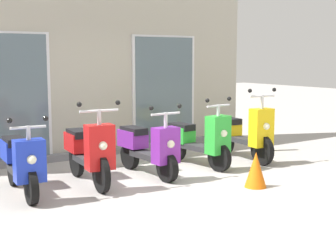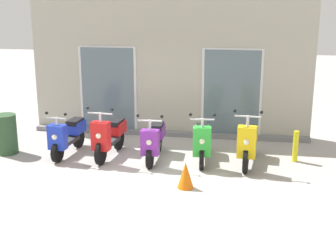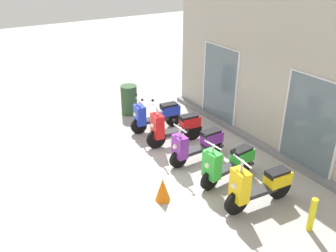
# 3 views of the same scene
# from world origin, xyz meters

# --- Properties ---
(ground_plane) EXTENTS (40.00, 40.00, 0.00)m
(ground_plane) POSITION_xyz_m (0.00, 0.00, 0.00)
(ground_plane) COLOR #A8A39E
(storefront_facade) EXTENTS (7.22, 0.50, 3.89)m
(storefront_facade) POSITION_xyz_m (-0.00, 2.91, 1.87)
(storefront_facade) COLOR #B2AD9E
(storefront_facade) RESTS_ON ground_plane
(scooter_blue) EXTENTS (0.54, 1.55, 1.13)m
(scooter_blue) POSITION_xyz_m (-2.05, 0.83, 0.47)
(scooter_blue) COLOR black
(scooter_blue) RESTS_ON ground_plane
(scooter_red) EXTENTS (0.62, 1.62, 1.28)m
(scooter_red) POSITION_xyz_m (-1.05, 0.81, 0.51)
(scooter_red) COLOR black
(scooter_red) RESTS_ON ground_plane
(scooter_purple) EXTENTS (0.58, 1.54, 1.17)m
(scooter_purple) POSITION_xyz_m (-0.02, 0.81, 0.46)
(scooter_purple) COLOR black
(scooter_purple) RESTS_ON ground_plane
(scooter_green) EXTENTS (0.57, 1.56, 1.22)m
(scooter_green) POSITION_xyz_m (1.04, 0.87, 0.48)
(scooter_green) COLOR black
(scooter_green) RESTS_ON ground_plane
(scooter_yellow) EXTENTS (0.60, 1.64, 1.34)m
(scooter_yellow) POSITION_xyz_m (2.05, 0.82, 0.50)
(scooter_yellow) COLOR black
(scooter_yellow) RESTS_ON ground_plane
(curb_bollard) EXTENTS (0.12, 0.12, 0.70)m
(curb_bollard) POSITION_xyz_m (3.09, 1.17, 0.35)
(curb_bollard) COLOR yellow
(curb_bollard) RESTS_ON ground_plane
(traffic_cone) EXTENTS (0.32, 0.32, 0.52)m
(traffic_cone) POSITION_xyz_m (0.87, -0.70, 0.26)
(traffic_cone) COLOR orange
(traffic_cone) RESTS_ON ground_plane
(trash_bin) EXTENTS (0.50, 0.50, 0.93)m
(trash_bin) POSITION_xyz_m (-3.49, 0.70, 0.46)
(trash_bin) COLOR #2D4C2D
(trash_bin) RESTS_ON ground_plane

